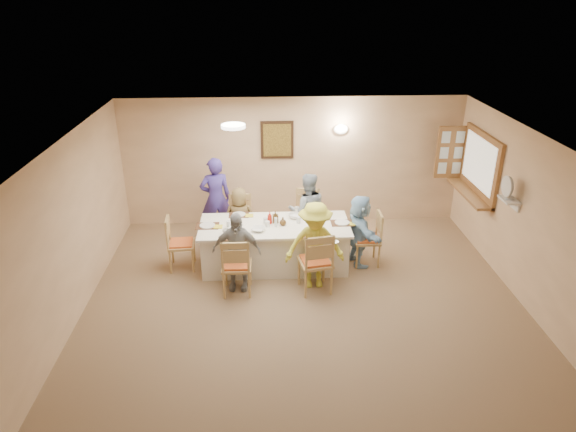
{
  "coord_description": "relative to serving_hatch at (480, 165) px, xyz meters",
  "views": [
    {
      "loc": [
        -0.58,
        -5.93,
        4.34
      ],
      "look_at": [
        -0.2,
        1.4,
        1.05
      ],
      "focal_mm": 32.0,
      "sensor_mm": 36.0,
      "label": 1
    }
  ],
  "objects": [
    {
      "name": "placemat_bl",
      "position": [
        -4.22,
        -0.27,
        -0.74
      ],
      "size": [
        0.34,
        0.25,
        0.01
      ],
      "primitive_type": "cube",
      "color": "#472B19",
      "rests_on": "dining_table"
    },
    {
      "name": "placemat_fr",
      "position": [
        -3.02,
        -1.11,
        -0.74
      ],
      "size": [
        0.36,
        0.27,
        0.01
      ],
      "primitive_type": "cube",
      "color": "#472B19",
      "rests_on": "dining_table"
    },
    {
      "name": "plate_br",
      "position": [
        -3.02,
        -0.27,
        -0.73
      ],
      "size": [
        0.25,
        0.25,
        0.02
      ],
      "primitive_type": "cylinder",
      "color": "white",
      "rests_on": "dining_table"
    },
    {
      "name": "fan_shelf",
      "position": [
        -0.08,
        -1.35,
        -0.1
      ],
      "size": [
        0.22,
        0.36,
        0.03
      ],
      "primitive_type": "cube",
      "color": "white",
      "rests_on": "room_walls"
    },
    {
      "name": "teacup_a",
      "position": [
        -4.39,
        -1.02,
        -0.7
      ],
      "size": [
        0.16,
        0.16,
        0.09
      ],
      "primitive_type": "imported",
      "rotation": [
        0.0,
        0.0,
        0.21
      ],
      "color": "white",
      "rests_on": "dining_table"
    },
    {
      "name": "plate_fl",
      "position": [
        -4.22,
        -1.11,
        -0.73
      ],
      "size": [
        0.24,
        0.24,
        0.01
      ],
      "primitive_type": "cylinder",
      "color": "white",
      "rests_on": "dining_table"
    },
    {
      "name": "chair_right_end",
      "position": [
        -2.07,
        -0.69,
        -1.03
      ],
      "size": [
        0.45,
        0.45,
        0.94
      ],
      "primitive_type": null,
      "rotation": [
        0.0,
        0.0,
        -1.57
      ],
      "color": "tan",
      "rests_on": "ground"
    },
    {
      "name": "plate_le",
      "position": [
        -4.72,
        -0.69,
        -0.73
      ],
      "size": [
        0.25,
        0.25,
        0.02
      ],
      "primitive_type": "cylinder",
      "color": "white",
      "rests_on": "dining_table"
    },
    {
      "name": "desk_fan",
      "position": [
        -0.11,
        -1.35,
        0.05
      ],
      "size": [
        0.3,
        0.3,
        0.28
      ],
      "primitive_type": null,
      "color": "#A5A5A8",
      "rests_on": "fan_shelf"
    },
    {
      "name": "serving_hatch",
      "position": [
        0.0,
        0.0,
        0.0
      ],
      "size": [
        0.06,
        1.5,
        1.15
      ],
      "primitive_type": "cube",
      "color": "brown",
      "rests_on": "room_walls"
    },
    {
      "name": "placemat_fl",
      "position": [
        -4.22,
        -1.11,
        -0.74
      ],
      "size": [
        0.38,
        0.28,
        0.01
      ],
      "primitive_type": "cube",
      "color": "#472B19",
      "rests_on": "dining_table"
    },
    {
      "name": "condiment_ketchup",
      "position": [
        -3.69,
        -0.64,
        -0.63
      ],
      "size": [
        0.11,
        0.11,
        0.21
      ],
      "primitive_type": "imported",
      "rotation": [
        0.0,
        0.0,
        0.17
      ],
      "color": "red",
      "rests_on": "dining_table"
    },
    {
      "name": "placemat_br",
      "position": [
        -3.02,
        -0.27,
        -0.74
      ],
      "size": [
        0.35,
        0.26,
        0.01
      ],
      "primitive_type": "cube",
      "color": "#472B19",
      "rests_on": "dining_table"
    },
    {
      "name": "napkin_fl",
      "position": [
        -4.04,
        -1.16,
        -0.73
      ],
      "size": [
        0.15,
        0.15,
        0.01
      ],
      "primitive_type": "cube",
      "color": "yellow",
      "rests_on": "dining_table"
    },
    {
      "name": "chair_front_left",
      "position": [
        -4.22,
        -1.49,
        -1.02
      ],
      "size": [
        0.47,
        0.47,
        0.97
      ],
      "primitive_type": null,
      "rotation": [
        0.0,
        0.0,
        3.12
      ],
      "color": "tan",
      "rests_on": "ground"
    },
    {
      "name": "diner_back_left",
      "position": [
        -4.22,
        -0.01,
        -0.92
      ],
      "size": [
        0.59,
        0.41,
        1.15
      ],
      "primitive_type": "imported",
      "rotation": [
        0.0,
        0.0,
        3.1
      ],
      "color": "brown",
      "rests_on": "ground"
    },
    {
      "name": "ground",
      "position": [
        -3.21,
        -2.4,
        -1.5
      ],
      "size": [
        7.0,
        7.0,
        0.0
      ],
      "primitive_type": "plane",
      "color": "#7C6144"
    },
    {
      "name": "chair_front_right",
      "position": [
        -3.02,
        -1.49,
        -0.99
      ],
      "size": [
        0.57,
        0.57,
        1.03
      ],
      "primitive_type": null,
      "rotation": [
        0.0,
        0.0,
        3.32
      ],
      "color": "tan",
      "rests_on": "ground"
    },
    {
      "name": "bowl_a",
      "position": [
        -3.88,
        -0.91,
        -0.71
      ],
      "size": [
        0.32,
        0.32,
        0.05
      ],
      "primitive_type": "imported",
      "rotation": [
        0.0,
        0.0,
        -0.25
      ],
      "color": "white",
      "rests_on": "dining_table"
    },
    {
      "name": "chair_back_left",
      "position": [
        -4.22,
        0.11,
        -1.04
      ],
      "size": [
        0.45,
        0.45,
        0.93
      ],
      "primitive_type": null,
      "rotation": [
        0.0,
        0.0,
        -0.01
      ],
      "color": "tan",
      "rests_on": "ground"
    },
    {
      "name": "chair_left_end",
      "position": [
        -5.17,
        -0.69,
        -1.04
      ],
      "size": [
        0.47,
        0.47,
        0.92
      ],
      "primitive_type": null,
      "rotation": [
        0.0,
        0.0,
        1.63
      ],
      "color": "tan",
      "rests_on": "ground"
    },
    {
      "name": "napkin_bl",
      "position": [
        -4.04,
        -0.32,
        -0.73
      ],
      "size": [
        0.14,
        0.14,
        0.01
      ],
      "primitive_type": "cube",
      "color": "yellow",
      "rests_on": "dining_table"
    },
    {
      "name": "plate_fr",
      "position": [
        -3.02,
        -1.11,
        -0.73
      ],
      "size": [
        0.25,
        0.25,
        0.02
      ],
      "primitive_type": "cylinder",
      "color": "white",
      "rests_on": "dining_table"
    },
    {
      "name": "condiment_malt",
      "position": [
        -3.48,
        -0.72,
        -0.67
      ],
      "size": [
        0.14,
        0.14,
        0.14
      ],
      "primitive_type": "imported",
      "rotation": [
        0.0,
        0.0,
        -0.13
      ],
      "color": "#483013",
      "rests_on": "dining_table"
    },
    {
      "name": "chair_back_right",
      "position": [
        -3.02,
        0.11,
        -1.0
      ],
      "size": [
        0.56,
        0.56,
        1.01
      ],
      "primitive_type": null,
      "rotation": [
        0.0,
        0.0,
        -0.17
      ],
      "color": "tan",
      "rests_on": "ground"
    },
    {
      "name": "napkin_fr",
      "position": [
        -2.84,
        -1.16,
        -0.73
      ],
      "size": [
        0.14,
        0.14,
        0.01
      ],
      "primitive_type": "cube",
      "color": "yellow",
      "rests_on": "dining_table"
    },
    {
      "name": "wall_sconce",
      "position": [
        -2.31,
        1.04,
        0.4
      ],
      "size": [
        0.26,
        0.09,
        0.18
      ],
      "primitive_type": "ellipsoid",
      "color": "white",
      "rests_on": "room_walls"
    },
    {
      "name": "diner_front_right",
      "position": [
        -3.02,
        -1.37,
        -0.79
      ],
      "size": [
        0.93,
        0.55,
        1.42
      ],
      "primitive_type": "imported",
      "rotation": [
        0.0,
        0.0,
        0.01
      ],
      "color": "#D5D23E",
      "rests_on": "ground"
    },
    {
      "name": "napkin_br",
      "position": [
        -2.84,
        -0.32,
        -0.73
      ],
      "size": [
        0.15,
        0.15,
        0.01
      ],
      "primitive_type": "cube",
      "color": "yellow",
      "rests_on": "dining_table"
    },
    {
      "name": "hatch_sill",
      "position": [
        -0.12,
        0.0,
        -0.53
      ],
      "size": [
        0.3,
        1.5,
        0.05
      ],
      "primitive_type": "cube",
      "color": "brown",
      "rests_on": "room_walls"
    },
    {
      "name": "room_walls",
      "position": [
        -3.21,
        -2.4,
        0.01
      ],
      "size": [
        7.0,
        7.0,
        7.0
      ],
      "color": "tan",
      "rests_on": "ground"
    },
    {
      "name": "diner_right_end",
      "position": [
        -2.2,
        -0.69,
        -0.88
      ],
      "size": [
        1.28,
        0.75,
        1.24
      ],
      "primitive_type": "imported",
      "rotation": [
        0.0,
        0.0,
        1.74
      ],
      "color": "#9FCDF3",
      "rests_on": "ground"
    },
    {
      "name": "shutter_door",
      "position": [
        -0.26,
        0.76,
        0.0
      ],
      "size": [
        0.55,
        0.04,
        1.0
      ],
      "primitive_type": "cube",
      "color": "brown",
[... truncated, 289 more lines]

